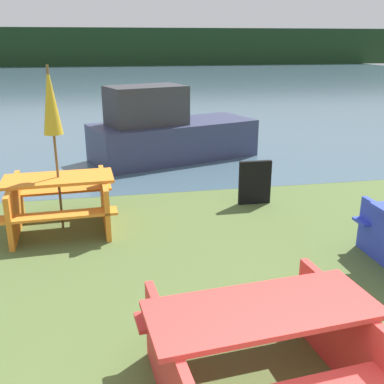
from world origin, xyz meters
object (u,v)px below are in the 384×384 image
(picnic_table_red, at_px, (261,342))
(umbrella_gold, at_px, (51,102))
(boat, at_px, (168,132))
(signboard, at_px, (255,183))
(picnic_table_orange, at_px, (60,198))

(picnic_table_red, distance_m, umbrella_gold, 4.35)
(boat, height_order, signboard, boat)
(picnic_table_orange, height_order, boat, boat)
(umbrella_gold, distance_m, boat, 4.50)
(signboard, bearing_deg, umbrella_gold, -171.33)
(picnic_table_orange, bearing_deg, picnic_table_red, -64.07)
(umbrella_gold, height_order, boat, umbrella_gold)
(picnic_table_orange, xyz_separation_m, boat, (2.11, 3.79, 0.17))
(picnic_table_red, xyz_separation_m, signboard, (1.34, 4.18, -0.09))
(umbrella_gold, xyz_separation_m, signboard, (3.14, 0.48, -1.48))
(picnic_table_orange, height_order, signboard, picnic_table_orange)
(umbrella_gold, bearing_deg, boat, 60.90)
(umbrella_gold, relative_size, boat, 0.58)
(umbrella_gold, bearing_deg, signboard, 8.67)
(boat, relative_size, signboard, 5.43)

